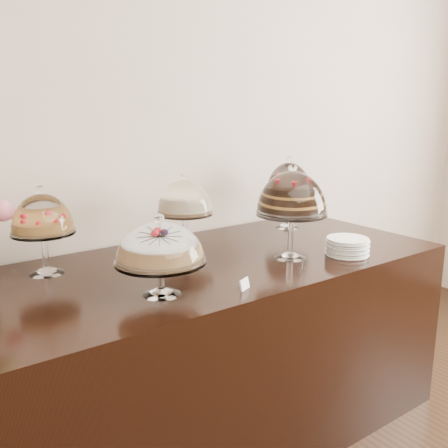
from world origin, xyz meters
TOP-DOWN VIEW (x-y plane):
  - wall_back at (0.00, 3.00)m, footprint 5.00×0.04m
  - display_counter at (-0.34, 2.45)m, footprint 2.20×1.00m
  - cake_stand_sugar_sponge at (-0.77, 2.21)m, footprint 0.35×0.35m
  - cake_stand_choco_layer at (-0.05, 2.27)m, footprint 0.33×0.33m
  - cake_stand_cheesecake at (-0.35, 2.71)m, footprint 0.28×0.28m
  - cake_stand_dark_choco at (0.37, 2.72)m, footprint 0.26×0.26m
  - cake_stand_fruit_tart at (-1.05, 2.72)m, footprint 0.27×0.27m
  - plate_stack at (0.21, 2.14)m, footprint 0.20×0.20m
  - price_card_left at (-0.48, 2.06)m, footprint 0.06×0.04m

SIDE VIEW (x-z plane):
  - display_counter at x=-0.34m, z-range 0.00..0.90m
  - price_card_left at x=-0.48m, z-range 0.90..0.94m
  - plate_stack at x=0.21m, z-range 0.90..0.98m
  - cake_stand_sugar_sponge at x=-0.77m, z-range 0.93..1.25m
  - cake_stand_fruit_tart at x=-1.05m, z-range 0.95..1.33m
  - cake_stand_cheesecake at x=-0.35m, z-range 0.95..1.34m
  - cake_stand_dark_choco at x=0.37m, z-range 0.96..1.39m
  - cake_stand_choco_layer at x=-0.05m, z-range 0.97..1.42m
  - wall_back at x=0.00m, z-range 0.00..3.00m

